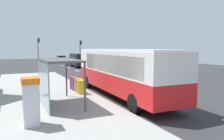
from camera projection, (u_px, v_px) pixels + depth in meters
The scene contains 21 objects.
ground_plane at pixel (86, 75), 26.89m from camera, with size 56.00×92.00×0.04m, color #2D2D30.
sidewalk_platform at pixel (49, 100), 13.36m from camera, with size 6.20×30.00×0.18m, color #999993.
lane_stripe_seg_1 at pixel (167, 101), 13.49m from camera, with size 0.16×2.20×0.01m, color silver.
lane_stripe_seg_2 at pixel (128, 88), 17.99m from camera, with size 0.16×2.20×0.01m, color silver.
lane_stripe_seg_3 at pixel (104, 80), 22.49m from camera, with size 0.16×2.20×0.01m, color silver.
lane_stripe_seg_4 at pixel (88, 74), 26.99m from camera, with size 0.16×2.20×0.01m, color silver.
lane_stripe_seg_5 at pixel (77, 71), 31.49m from camera, with size 0.16×2.20×0.01m, color silver.
lane_stripe_seg_6 at pixel (68, 68), 35.99m from camera, with size 0.16×2.20×0.01m, color silver.
lane_stripe_seg_7 at pixel (62, 66), 40.48m from camera, with size 0.16×2.20×0.01m, color silver.
bus at pixel (121, 69), 14.65m from camera, with size 2.75×11.06×3.21m.
white_van at pixel (79, 59), 37.17m from camera, with size 2.17×5.26×2.30m.
sedan_near at pixel (61, 59), 50.24m from camera, with size 1.86×4.41×1.52m.
sedan_far at pixel (74, 61), 40.46m from camera, with size 1.85×4.40×1.52m.
ticket_machine at pixel (31, 101), 8.65m from camera, with size 0.66×0.76×1.94m.
recycling_bin_yellow at pixel (81, 87), 14.70m from camera, with size 0.52×0.52×0.95m, color yellow.
recycling_bin_orange at pixel (78, 85), 15.33m from camera, with size 0.52×0.52×0.95m, color orange.
recycling_bin_blue at pixel (75, 84), 15.96m from camera, with size 0.52×0.52×0.95m, color blue.
recycling_bin_red at pixel (73, 83), 16.59m from camera, with size 0.52×0.52×0.95m, color red.
traffic_light_near_side at pixel (80, 48), 47.06m from camera, with size 0.49×0.28×4.91m.
traffic_light_far_side at pixel (38, 47), 44.10m from camera, with size 0.49×0.28×5.33m.
bus_shelter at pixel (53, 70), 11.69m from camera, with size 1.80×4.00×2.50m.
Camera 1 is at (-8.50, -11.50, 3.28)m, focal length 34.81 mm.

